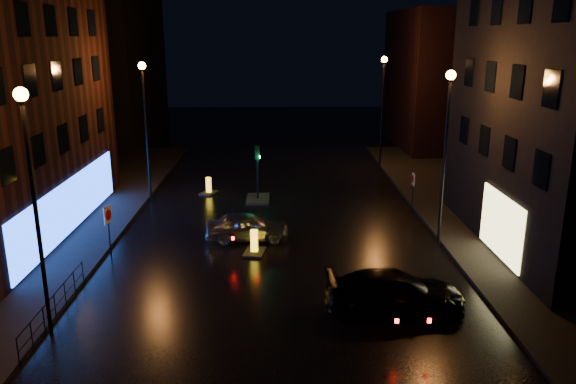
# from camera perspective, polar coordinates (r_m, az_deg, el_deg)

# --- Properties ---
(ground) EXTENTS (120.00, 120.00, 0.00)m
(ground) POSITION_cam_1_polar(r_m,az_deg,el_deg) (21.78, -1.02, -11.34)
(ground) COLOR black
(ground) RESTS_ON ground
(pavement_left) EXTENTS (12.00, 44.00, 0.15)m
(pavement_left) POSITION_cam_1_polar(r_m,az_deg,el_deg) (32.29, -26.83, -3.76)
(pavement_left) COLOR black
(pavement_left) RESTS_ON ground
(pavement_right) EXTENTS (12.00, 44.00, 0.15)m
(pavement_right) POSITION_cam_1_polar(r_m,az_deg,el_deg) (32.30, 24.66, -3.48)
(pavement_right) COLOR black
(pavement_right) RESTS_ON ground
(building_far_left) EXTENTS (8.00, 16.00, 14.00)m
(building_far_left) POSITION_cam_1_polar(r_m,az_deg,el_deg) (56.76, -17.94, 12.07)
(building_far_left) COLOR black
(building_far_left) RESTS_ON ground
(building_far_right) EXTENTS (8.00, 14.00, 12.00)m
(building_far_right) POSITION_cam_1_polar(r_m,az_deg,el_deg) (53.68, 15.36, 11.02)
(building_far_right) COLOR black
(building_far_right) RESTS_ON ground
(street_lamp_lnear) EXTENTS (0.44, 0.44, 8.37)m
(street_lamp_lnear) POSITION_cam_1_polar(r_m,az_deg,el_deg) (19.54, -24.62, 1.42)
(street_lamp_lnear) COLOR black
(street_lamp_lnear) RESTS_ON ground
(street_lamp_lfar) EXTENTS (0.44, 0.44, 8.37)m
(street_lamp_lfar) POSITION_cam_1_polar(r_m,az_deg,el_deg) (34.56, -14.33, 8.03)
(street_lamp_lfar) COLOR black
(street_lamp_lfar) RESTS_ON ground
(street_lamp_rnear) EXTENTS (0.44, 0.44, 8.37)m
(street_lamp_rnear) POSITION_cam_1_polar(r_m,az_deg,el_deg) (26.92, 15.80, 5.85)
(street_lamp_rnear) COLOR black
(street_lamp_rnear) RESTS_ON ground
(street_lamp_rfar) EXTENTS (0.44, 0.44, 8.37)m
(street_lamp_rfar) POSITION_cam_1_polar(r_m,az_deg,el_deg) (42.35, 9.60, 9.63)
(street_lamp_rfar) COLOR black
(street_lamp_rfar) RESTS_ON ground
(traffic_signal) EXTENTS (1.40, 2.40, 3.45)m
(traffic_signal) POSITION_cam_1_polar(r_m,az_deg,el_deg) (34.71, -3.09, -0.01)
(traffic_signal) COLOR black
(traffic_signal) RESTS_ON ground
(guard_railing) EXTENTS (0.05, 6.04, 1.00)m
(guard_railing) POSITION_cam_1_polar(r_m,az_deg,el_deg) (22.05, -22.65, -10.15)
(guard_railing) COLOR black
(guard_railing) RESTS_ON ground
(silver_hatchback) EXTENTS (4.18, 1.84, 1.40)m
(silver_hatchback) POSITION_cam_1_polar(r_m,az_deg,el_deg) (28.00, -4.16, -3.51)
(silver_hatchback) COLOR #93959A
(silver_hatchback) RESTS_ON ground
(dark_sedan) EXTENTS (5.20, 2.21, 1.49)m
(dark_sedan) POSITION_cam_1_polar(r_m,az_deg,el_deg) (21.39, 10.83, -9.93)
(dark_sedan) COLOR black
(dark_sedan) RESTS_ON ground
(bollard_near) EXTENTS (1.09, 1.46, 1.17)m
(bollard_near) POSITION_cam_1_polar(r_m,az_deg,el_deg) (26.42, -3.43, -5.73)
(bollard_near) COLOR black
(bollard_near) RESTS_ON ground
(bollard_far) EXTENTS (1.25, 1.47, 1.08)m
(bollard_far) POSITION_cam_1_polar(r_m,az_deg,el_deg) (36.44, -8.05, 0.19)
(bollard_far) COLOR black
(bollard_far) RESTS_ON ground
(road_sign_left) EXTENTS (0.20, 0.60, 2.48)m
(road_sign_left) POSITION_cam_1_polar(r_m,az_deg,el_deg) (26.61, -17.82, -2.66)
(road_sign_left) COLOR black
(road_sign_left) RESTS_ON ground
(road_sign_right) EXTENTS (0.07, 0.52, 2.16)m
(road_sign_right) POSITION_cam_1_polar(r_m,az_deg,el_deg) (33.34, 12.59, 0.95)
(road_sign_right) COLOR black
(road_sign_right) RESTS_ON ground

